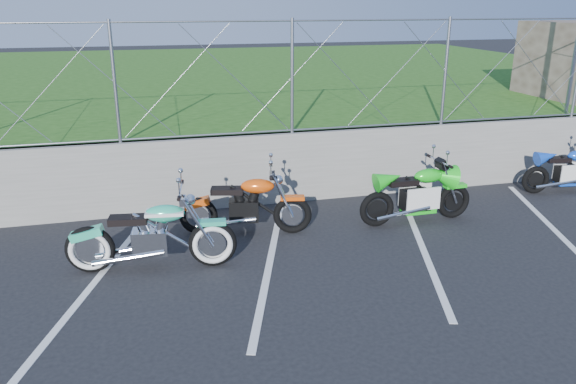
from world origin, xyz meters
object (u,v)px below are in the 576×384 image
object	(u,v)px
cruiser_turquoise	(154,238)
sportbike_green	(418,196)
naked_orange	(247,207)
sportbike_blue	(569,172)

from	to	relation	value
cruiser_turquoise	sportbike_green	distance (m)	4.42
naked_orange	sportbike_blue	xyz separation A→B (m)	(6.47, 0.47, -0.04)
sportbike_blue	naked_orange	bearing A→B (deg)	-168.09
cruiser_turquoise	sportbike_blue	xyz separation A→B (m)	(7.96, 1.39, -0.05)
cruiser_turquoise	naked_orange	world-z (taller)	cruiser_turquoise
naked_orange	sportbike_green	xyz separation A→B (m)	(2.88, -0.23, 0.00)
sportbike_blue	sportbike_green	bearing A→B (deg)	-161.32
cruiser_turquoise	sportbike_green	world-z (taller)	cruiser_turquoise
naked_orange	sportbike_green	size ratio (longest dim) A/B	1.03
cruiser_turquoise	naked_orange	size ratio (longest dim) A/B	1.11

